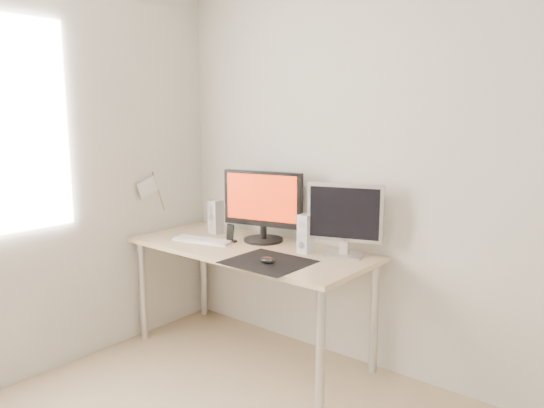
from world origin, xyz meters
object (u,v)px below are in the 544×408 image
Objects in this scene: speaker_left at (216,217)px; mouse at (267,260)px; keyboard at (203,240)px; phone_dock at (230,237)px; main_monitor at (263,203)px; second_monitor at (345,217)px; desk at (250,258)px; speaker_right at (306,234)px.

mouse is at bearing -25.17° from speaker_left.
keyboard is 0.19m from phone_dock.
second_monitor is at bearing 2.31° from main_monitor.
desk is 0.37m from main_monitor.
phone_dock is at bearing -179.98° from desk.
main_monitor reaches higher than speaker_left.
main_monitor is 1.25× the size of keyboard.
desk is (-0.33, 0.23, -0.10)m from mouse.
speaker_right is (0.79, -0.02, 0.00)m from speaker_left.
main_monitor is 2.32× the size of speaker_right.
main_monitor is (-0.36, 0.38, 0.23)m from mouse.
speaker_right is 1.93× the size of phone_dock.
desk is at bearing -162.68° from speaker_right.
phone_dock is at bearing -26.79° from speaker_left.
speaker_left is at bearing -177.42° from second_monitor.
speaker_right is 0.73m from keyboard.
mouse is 0.23× the size of second_monitor.
speaker_left is (-1.02, -0.05, -0.12)m from second_monitor.
keyboard is (-0.69, -0.20, -0.11)m from speaker_right.
mouse is at bearing -47.13° from main_monitor.
phone_dock is (-0.53, -0.11, -0.08)m from speaker_right.
keyboard is (-0.67, 0.14, -0.01)m from mouse.
phone_dock is (-0.50, 0.23, 0.02)m from mouse.
speaker_right is 0.54× the size of keyboard.
desk is 13.13× the size of phone_dock.
mouse is 0.84× the size of phone_dock.
phone_dock is (-0.15, -0.16, -0.22)m from main_monitor.
speaker_right is (0.02, 0.34, 0.10)m from mouse.
desk is 0.69m from second_monitor.
phone_dock is at bearing -168.13° from speaker_right.
speaker_left reaches higher than desk.
mouse is 0.86m from speaker_left.
desk is 0.50m from speaker_left.
mouse is at bearing -34.40° from desk.
main_monitor is (-0.02, 0.16, 0.33)m from desk.
speaker_left is 1.00× the size of speaker_right.
keyboard is 3.58× the size of phone_dock.
speaker_left is (-0.41, -0.02, -0.14)m from main_monitor.
second_monitor is at bearing 16.83° from speaker_right.
speaker_left reaches higher than mouse.
second_monitor is (0.25, 0.41, 0.22)m from mouse.
mouse reaches higher than keyboard.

